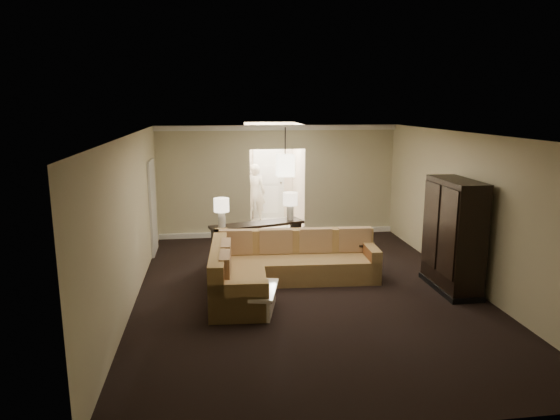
{
  "coord_description": "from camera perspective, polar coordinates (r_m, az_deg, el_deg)",
  "views": [
    {
      "loc": [
        -1.63,
        -8.38,
        3.3
      ],
      "look_at": [
        -0.32,
        1.2,
        1.25
      ],
      "focal_mm": 32.0,
      "sensor_mm": 36.0,
      "label": 1
    }
  ],
  "objects": [
    {
      "name": "foyer",
      "position": [
        13.96,
        -0.99,
        3.76
      ],
      "size": [
        1.44,
        2.02,
        2.8
      ],
      "color": "beige",
      "rests_on": "ground"
    },
    {
      "name": "crown_molding",
      "position": [
        12.45,
        -0.25,
        9.38
      ],
      "size": [
        6.0,
        0.1,
        0.12
      ],
      "primitive_type": "cube",
      "color": "white",
      "rests_on": "wall_back"
    },
    {
      "name": "person",
      "position": [
        14.23,
        -2.91,
        2.35
      ],
      "size": [
        0.7,
        0.5,
        1.84
      ],
      "primitive_type": "imported",
      "rotation": [
        0.0,
        0.0,
        3.06
      ],
      "color": "beige",
      "rests_on": "ground"
    },
    {
      "name": "sectional_sofa",
      "position": [
        9.21,
        -0.26,
        -6.53
      ],
      "size": [
        3.23,
        2.53,
        0.93
      ],
      "rotation": [
        0.0,
        0.0,
        -0.06
      ],
      "color": "brown",
      "rests_on": "ground"
    },
    {
      "name": "console_table",
      "position": [
        10.82,
        -2.62,
        -3.16
      ],
      "size": [
        2.1,
        1.06,
        0.79
      ],
      "rotation": [
        0.0,
        0.0,
        0.3
      ],
      "color": "black",
      "rests_on": "ground"
    },
    {
      "name": "coffee_table",
      "position": [
        8.24,
        -3.94,
        -10.1
      ],
      "size": [
        1.18,
        1.18,
        0.41
      ],
      "rotation": [
        0.0,
        0.0,
        -0.23
      ],
      "color": "white",
      "rests_on": "ground"
    },
    {
      "name": "pendant_light",
      "position": [
        11.28,
        0.6,
        5.14
      ],
      "size": [
        0.38,
        0.38,
        1.09
      ],
      "color": "black",
      "rests_on": "ceiling"
    },
    {
      "name": "table_lamp_right",
      "position": [
        10.97,
        1.18,
        0.96
      ],
      "size": [
        0.32,
        0.32,
        0.61
      ],
      "color": "silver",
      "rests_on": "console_table"
    },
    {
      "name": "drink_table",
      "position": [
        10.18,
        9.41,
        -4.57
      ],
      "size": [
        0.48,
        0.48,
        0.59
      ],
      "rotation": [
        0.0,
        0.0,
        0.07
      ],
      "color": "black",
      "rests_on": "ground"
    },
    {
      "name": "side_door",
      "position": [
        11.48,
        -14.32,
        0.32
      ],
      "size": [
        0.05,
        0.9,
        2.1
      ],
      "primitive_type": "cube",
      "color": "silver",
      "rests_on": "ground"
    },
    {
      "name": "armoire",
      "position": [
        9.42,
        19.16,
        -3.02
      ],
      "size": [
        0.6,
        1.4,
        2.02
      ],
      "color": "black",
      "rests_on": "ground"
    },
    {
      "name": "wall_front",
      "position": [
        5.04,
        11.93,
        -10.4
      ],
      "size": [
        6.0,
        0.04,
        2.8
      ],
      "primitive_type": "cube",
      "color": "beige",
      "rests_on": "ground"
    },
    {
      "name": "ceiling",
      "position": [
        8.55,
        3.28,
        8.63
      ],
      "size": [
        6.0,
        8.0,
        0.02
      ],
      "primitive_type": "cube",
      "color": "silver",
      "rests_on": "wall_back"
    },
    {
      "name": "wall_right",
      "position": [
        9.76,
        20.74,
        -0.01
      ],
      "size": [
        0.04,
        8.0,
        2.8
      ],
      "primitive_type": "cube",
      "color": "beige",
      "rests_on": "ground"
    },
    {
      "name": "baseboard",
      "position": [
        12.85,
        -0.24,
        -2.61
      ],
      "size": [
        6.0,
        0.1,
        0.12
      ],
      "primitive_type": "cube",
      "color": "white",
      "rests_on": "ground"
    },
    {
      "name": "wall_left",
      "position": [
        8.7,
        -16.64,
        -1.13
      ],
      "size": [
        0.04,
        8.0,
        2.8
      ],
      "primitive_type": "cube",
      "color": "beige",
      "rests_on": "ground"
    },
    {
      "name": "ground",
      "position": [
        9.15,
        3.06,
        -9.16
      ],
      "size": [
        8.0,
        8.0,
        0.0
      ],
      "primitive_type": "plane",
      "color": "black",
      "rests_on": "ground"
    },
    {
      "name": "wall_back",
      "position": [
        12.63,
        -0.27,
        3.34
      ],
      "size": [
        6.0,
        0.04,
        2.8
      ],
      "primitive_type": "cube",
      "color": "beige",
      "rests_on": "ground"
    },
    {
      "name": "table_lamp_left",
      "position": [
        10.38,
        -6.7,
        0.24
      ],
      "size": [
        0.32,
        0.32,
        0.61
      ],
      "color": "silver",
      "rests_on": "console_table"
    }
  ]
}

